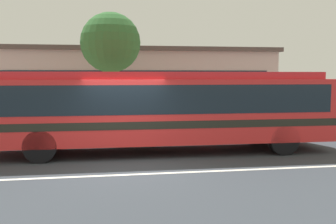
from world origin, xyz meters
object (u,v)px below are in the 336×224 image
Objects in this scene: pedestrian_waiting_near_sign at (150,114)px; bus_stop_sign at (278,99)px; transit_bus at (160,106)px; street_tree_near_stop at (111,43)px.

pedestrian_waiting_near_sign is 0.68× the size of bus_stop_sign.
transit_bus is 2.58m from pedestrian_waiting_near_sign.
bus_stop_sign is 7.58m from street_tree_near_stop.
street_tree_near_stop is (-1.54, 4.50, 2.44)m from transit_bus.
transit_bus is 5.47m from bus_stop_sign.
pedestrian_waiting_near_sign is 5.27m from bus_stop_sign.
pedestrian_waiting_near_sign is at bearing 91.07° from transit_bus.
bus_stop_sign is at bearing -21.64° from street_tree_near_stop.
pedestrian_waiting_near_sign is 0.30× the size of street_tree_near_stop.
pedestrian_waiting_near_sign is 3.88m from street_tree_near_stop.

